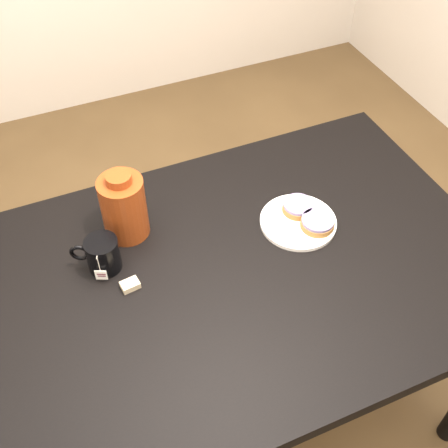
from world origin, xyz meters
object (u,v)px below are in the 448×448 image
at_px(teabag_pouch, 130,285).
at_px(bagel_back, 298,207).
at_px(plate, 298,221).
at_px(bagel_front, 318,223).
at_px(table, 229,291).
at_px(mug, 102,254).
at_px(bagel_package, 124,207).

bearing_deg(teabag_pouch, bagel_back, 7.16).
distance_m(plate, teabag_pouch, 0.49).
bearing_deg(bagel_back, bagel_front, -75.45).
bearing_deg(plate, table, -162.03).
bearing_deg(plate, mug, 173.27).
relative_size(bagel_back, bagel_front, 0.87).
relative_size(plate, mug, 1.56).
bearing_deg(bagel_package, plate, -19.88).
bearing_deg(mug, table, -1.59).
bearing_deg(bagel_front, table, -171.81).
xyz_separation_m(plate, bagel_front, (0.04, -0.04, 0.02)).
bearing_deg(bagel_package, table, -50.54).
relative_size(plate, bagel_package, 1.04).
bearing_deg(bagel_back, plate, -115.55).
bearing_deg(table, mug, 153.71).
bearing_deg(bagel_package, teabag_pouch, -104.94).
height_order(bagel_front, bagel_package, bagel_package).
height_order(bagel_back, bagel_package, bagel_package).
relative_size(mug, bagel_package, 0.67).
xyz_separation_m(bagel_front, mug, (-0.57, 0.10, 0.02)).
bearing_deg(teabag_pouch, bagel_package, 75.06).
relative_size(mug, teabag_pouch, 3.01).
bearing_deg(table, bagel_package, 129.46).
xyz_separation_m(table, teabag_pouch, (-0.25, 0.05, 0.09)).
xyz_separation_m(table, mug, (-0.29, 0.14, 0.13)).
relative_size(plate, teabag_pouch, 4.68).
relative_size(table, bagel_back, 15.35).
xyz_separation_m(table, plate, (0.24, 0.08, 0.09)).
bearing_deg(bagel_front, bagel_package, 157.46).
xyz_separation_m(plate, mug, (-0.53, 0.06, 0.04)).
bearing_deg(teabag_pouch, bagel_front, -1.20).
xyz_separation_m(mug, teabag_pouch, (0.04, -0.09, -0.04)).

